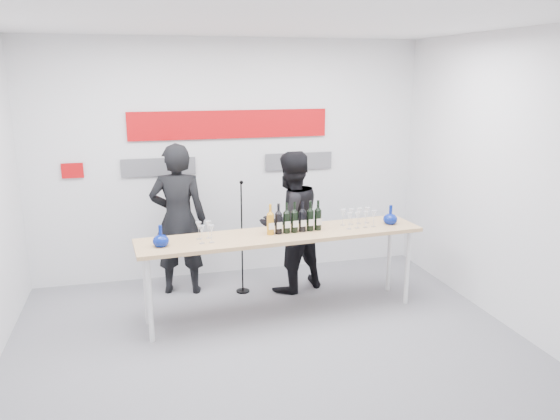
{
  "coord_description": "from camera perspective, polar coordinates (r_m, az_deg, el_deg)",
  "views": [
    {
      "loc": [
        -1.13,
        -4.82,
        2.58
      ],
      "look_at": [
        0.3,
        0.65,
        1.15
      ],
      "focal_mm": 35.0,
      "sensor_mm": 36.0,
      "label": 1
    }
  ],
  "objects": [
    {
      "name": "presenter_right",
      "position": [
        6.49,
        1.09,
        -1.28
      ],
      "size": [
        1.01,
        0.91,
        1.7
      ],
      "primitive_type": "imported",
      "rotation": [
        0.0,
        0.0,
        3.53
      ],
      "color": "black",
      "rests_on": "ground"
    },
    {
      "name": "back_wall",
      "position": [
        7.0,
        -5.2,
        5.25
      ],
      "size": [
        5.0,
        0.04,
        3.0
      ],
      "primitive_type": "cube",
      "color": "silver",
      "rests_on": "ground"
    },
    {
      "name": "decanter_left",
      "position": [
        5.48,
        -12.37,
        -2.64
      ],
      "size": [
        0.16,
        0.16,
        0.21
      ],
      "primitive_type": null,
      "color": "navy",
      "rests_on": "tasting_table"
    },
    {
      "name": "mic_stand",
      "position": [
        6.54,
        -3.96,
        -5.12
      ],
      "size": [
        0.16,
        0.16,
        1.38
      ],
      "rotation": [
        0.0,
        0.0,
        0.0
      ],
      "color": "black",
      "rests_on": "ground"
    },
    {
      "name": "presenter_left",
      "position": [
        6.51,
        -10.57,
        -0.99
      ],
      "size": [
        0.73,
        0.55,
        1.8
      ],
      "primitive_type": "imported",
      "rotation": [
        0.0,
        0.0,
        2.94
      ],
      "color": "black",
      "rests_on": "ground"
    },
    {
      "name": "glasses_left",
      "position": [
        5.57,
        -7.83,
        -2.3
      ],
      "size": [
        0.18,
        0.23,
        0.18
      ],
      "color": "silver",
      "rests_on": "tasting_table"
    },
    {
      "name": "wine_bottles",
      "position": [
        5.8,
        1.53,
        -0.76
      ],
      "size": [
        0.62,
        0.12,
        0.33
      ],
      "rotation": [
        0.0,
        0.0,
        0.07
      ],
      "color": "#BF7F19",
      "rests_on": "tasting_table"
    },
    {
      "name": "tasting_table",
      "position": [
        5.82,
        0.25,
        -3.1
      ],
      "size": [
        3.1,
        0.83,
        0.92
      ],
      "rotation": [
        0.0,
        0.0,
        0.07
      ],
      "color": "tan",
      "rests_on": "ground"
    },
    {
      "name": "glasses_right",
      "position": [
        6.12,
        8.18,
        -0.82
      ],
      "size": [
        0.37,
        0.25,
        0.18
      ],
      "color": "silver",
      "rests_on": "tasting_table"
    },
    {
      "name": "signage",
      "position": [
        6.92,
        -5.67,
        7.7
      ],
      "size": [
        3.38,
        0.02,
        0.79
      ],
      "color": "#B4070B",
      "rests_on": "back_wall"
    },
    {
      "name": "ground",
      "position": [
        5.58,
        -1.33,
        -13.34
      ],
      "size": [
        5.0,
        5.0,
        0.0
      ],
      "primitive_type": "plane",
      "color": "slate",
      "rests_on": "ground"
    },
    {
      "name": "decanter_right",
      "position": [
        6.26,
        11.47,
        -0.47
      ],
      "size": [
        0.16,
        0.16,
        0.21
      ],
      "primitive_type": null,
      "color": "navy",
      "rests_on": "tasting_table"
    }
  ]
}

